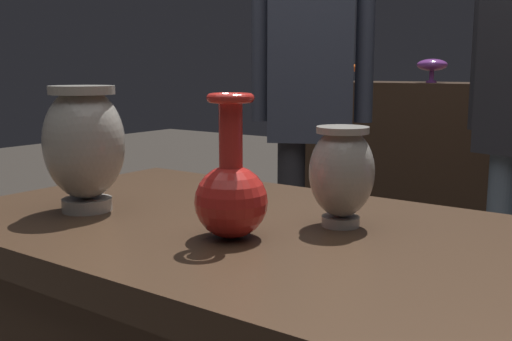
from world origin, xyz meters
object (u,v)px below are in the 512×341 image
at_px(vase_left_accent, 342,172).
at_px(visitor_near_left, 311,104).
at_px(vase_centerpiece, 231,191).
at_px(shelf_vase_left, 432,65).
at_px(vase_tall_behind, 84,143).
at_px(shelf_vase_far_left, 349,69).

distance_m(vase_left_accent, visitor_near_left, 1.38).
height_order(vase_centerpiece, shelf_vase_left, shelf_vase_left).
xyz_separation_m(vase_tall_behind, vase_left_accent, (0.43, 0.17, -0.03)).
height_order(shelf_vase_far_left, shelf_vase_left, shelf_vase_left).
relative_size(vase_centerpiece, visitor_near_left, 0.14).
relative_size(vase_left_accent, visitor_near_left, 0.10).
distance_m(vase_centerpiece, shelf_vase_left, 2.28).
xyz_separation_m(vase_tall_behind, shelf_vase_far_left, (-0.68, 2.37, 0.14)).
relative_size(vase_tall_behind, shelf_vase_far_left, 2.11).
distance_m(vase_left_accent, shelf_vase_far_left, 2.47).
relative_size(vase_centerpiece, vase_tall_behind, 0.97).
bearing_deg(shelf_vase_far_left, vase_tall_behind, -73.87).
xyz_separation_m(vase_centerpiece, vase_left_accent, (0.10, 0.16, 0.02)).
bearing_deg(shelf_vase_far_left, shelf_vase_left, -14.64).
xyz_separation_m(vase_tall_behind, shelf_vase_left, (-0.16, 2.23, 0.15)).
height_order(vase_left_accent, shelf_vase_far_left, shelf_vase_far_left).
height_order(vase_left_accent, shelf_vase_left, shelf_vase_left).
xyz_separation_m(vase_left_accent, visitor_near_left, (-0.74, 1.16, 0.03)).
bearing_deg(vase_tall_behind, shelf_vase_far_left, 106.13).
height_order(shelf_vase_far_left, visitor_near_left, visitor_near_left).
distance_m(vase_tall_behind, visitor_near_left, 1.37).
height_order(vase_tall_behind, visitor_near_left, visitor_near_left).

